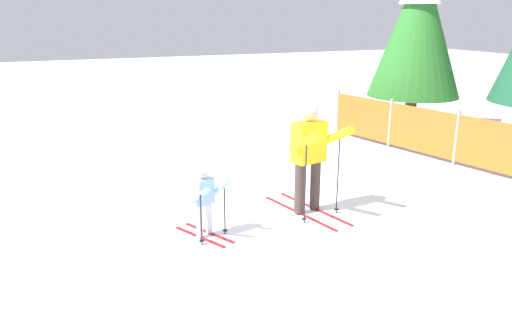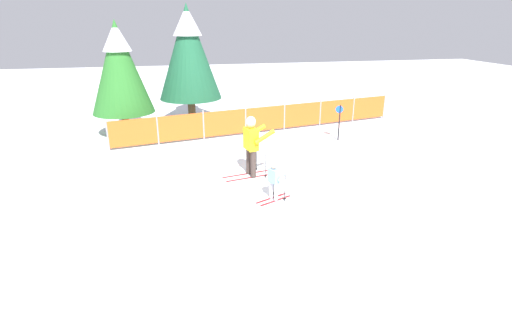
{
  "view_description": "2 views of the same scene",
  "coord_description": "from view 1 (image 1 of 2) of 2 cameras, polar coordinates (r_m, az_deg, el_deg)",
  "views": [
    {
      "loc": [
        6.18,
        -3.35,
        2.99
      ],
      "look_at": [
        -0.3,
        -0.58,
        0.86
      ],
      "focal_mm": 35.0,
      "sensor_mm": 36.0,
      "label": 1
    },
    {
      "loc": [
        -2.37,
        -10.49,
        4.4
      ],
      "look_at": [
        -0.3,
        -0.71,
        0.7
      ],
      "focal_mm": 28.0,
      "sensor_mm": 36.0,
      "label": 2
    }
  ],
  "objects": [
    {
      "name": "ground_plane",
      "position": [
        7.64,
        4.94,
        -6.27
      ],
      "size": [
        60.0,
        60.0,
        0.0
      ],
      "primitive_type": "plane",
      "color": "white"
    },
    {
      "name": "skier_adult",
      "position": [
        7.59,
        6.2,
        2.14
      ],
      "size": [
        1.73,
        0.86,
        1.79
      ],
      "rotation": [
        0.0,
        0.0,
        0.22
      ],
      "color": "maroon",
      "rests_on": "ground_plane"
    },
    {
      "name": "skier_child",
      "position": [
        6.88,
        -5.94,
        -3.56
      ],
      "size": [
        0.98,
        0.65,
        1.04
      ],
      "rotation": [
        0.0,
        0.0,
        0.45
      ],
      "color": "maroon",
      "rests_on": "ground_plane"
    },
    {
      "name": "conifer_near",
      "position": [
        13.7,
        18.03,
        14.82
      ],
      "size": [
        2.35,
        2.35,
        4.36
      ],
      "color": "#4C3823",
      "rests_on": "ground_plane"
    }
  ]
}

